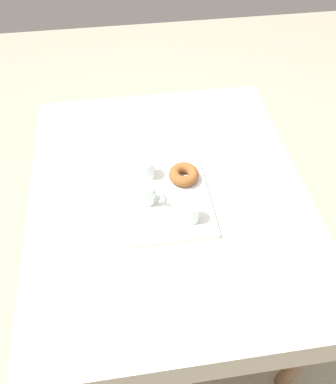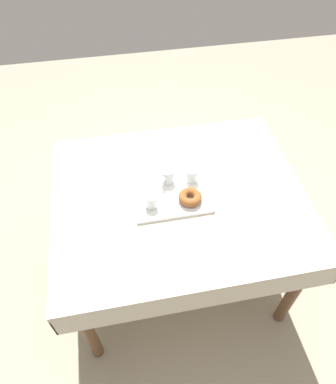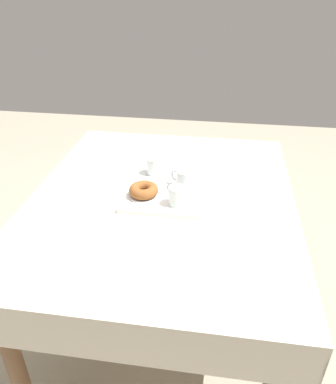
# 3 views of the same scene
# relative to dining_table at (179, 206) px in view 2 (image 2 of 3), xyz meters

# --- Properties ---
(ground_plane) EXTENTS (6.00, 6.00, 0.00)m
(ground_plane) POSITION_rel_dining_table_xyz_m (0.00, 0.00, -0.68)
(ground_plane) COLOR gray
(dining_table) EXTENTS (1.29, 1.07, 0.77)m
(dining_table) POSITION_rel_dining_table_xyz_m (0.00, 0.00, 0.00)
(dining_table) COLOR beige
(dining_table) RESTS_ON ground
(serving_tray) EXTENTS (0.39, 0.31, 0.02)m
(serving_tray) POSITION_rel_dining_table_xyz_m (-0.04, 0.01, 0.10)
(serving_tray) COLOR white
(serving_tray) RESTS_ON dining_table
(tea_mug_left) EXTENTS (0.08, 0.10, 0.08)m
(tea_mug_left) POSITION_rel_dining_table_xyz_m (-0.05, 0.09, 0.15)
(tea_mug_left) COLOR silver
(tea_mug_left) RESTS_ON serving_tray
(water_glass_near) EXTENTS (0.06, 0.06, 0.08)m
(water_glass_near) POSITION_rel_dining_table_xyz_m (0.08, 0.07, 0.15)
(water_glass_near) COLOR silver
(water_glass_near) RESTS_ON serving_tray
(water_glass_far) EXTENTS (0.06, 0.06, 0.08)m
(water_glass_far) POSITION_rel_dining_table_xyz_m (-0.15, -0.06, 0.15)
(water_glass_far) COLOR silver
(water_glass_far) RESTS_ON serving_tray
(donut_plate_left) EXTENTS (0.12, 0.12, 0.01)m
(donut_plate_left) POSITION_rel_dining_table_xyz_m (0.04, -0.07, 0.12)
(donut_plate_left) COLOR silver
(donut_plate_left) RESTS_ON serving_tray
(sugar_donut_left) EXTENTS (0.12, 0.12, 0.04)m
(sugar_donut_left) POSITION_rel_dining_table_xyz_m (0.04, -0.07, 0.14)
(sugar_donut_left) COLOR brown
(sugar_donut_left) RESTS_ON donut_plate_left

